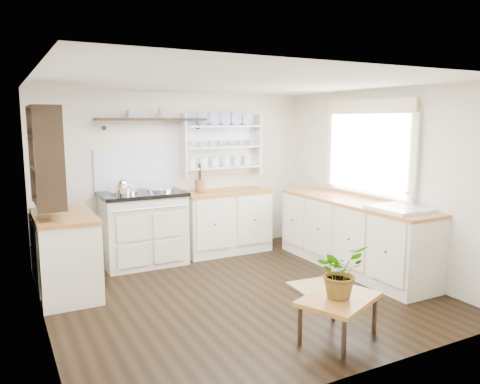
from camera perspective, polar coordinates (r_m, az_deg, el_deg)
name	(u,v)px	position (r m, az deg, el deg)	size (l,w,h in m)	color
floor	(240,293)	(5.34, -0.03, -12.23)	(4.00, 3.80, 0.01)	black
wall_back	(178,174)	(6.77, -7.54, 2.23)	(4.00, 0.02, 2.30)	beige
wall_right	(378,180)	(6.22, 16.52, 1.37)	(0.02, 3.80, 2.30)	beige
wall_left	(39,207)	(4.49, -23.28, -1.75)	(0.02, 3.80, 2.30)	beige
ceiling	(240,82)	(5.00, -0.03, 13.22)	(4.00, 3.80, 0.01)	white
window	(368,147)	(6.25, 15.39, 5.28)	(0.08, 1.55, 1.22)	white
aga_cooker	(143,227)	(6.37, -11.72, -4.26)	(1.09, 0.76, 1.00)	beige
back_cabinets	(225,220)	(6.84, -1.82, -3.49)	(1.27, 0.63, 0.90)	beige
right_cabinets	(353,234)	(6.21, 13.60, -5.00)	(0.62, 2.43, 0.90)	beige
belfast_sink	(399,219)	(5.61, 18.78, -3.13)	(0.55, 0.60, 0.45)	white
left_cabinets	(66,253)	(5.54, -20.50, -7.00)	(0.62, 1.13, 0.90)	beige
plate_rack	(220,144)	(6.95, -2.44, 5.83)	(1.20, 0.22, 0.90)	white
high_shelf	(152,120)	(6.48, -10.65, 8.60)	(1.50, 0.29, 0.16)	black
left_shelving	(46,155)	(5.34, -22.62, 4.21)	(0.28, 0.80, 1.05)	black
kettle	(123,189)	(6.09, -14.10, 0.36)	(0.19, 0.19, 0.24)	silver
utensil_crock	(200,185)	(6.67, -4.95, 0.81)	(0.14, 0.14, 0.16)	brown
center_table	(339,302)	(4.28, 11.96, -12.97)	(0.86, 0.75, 0.39)	brown
potted_plant	(340,271)	(4.19, 12.09, -9.43)	(0.42, 0.36, 0.46)	#3F7233
floor_rug	(326,291)	(5.45, 10.40, -11.82)	(0.55, 0.85, 0.02)	#918554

